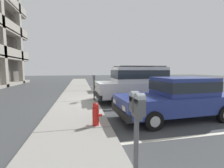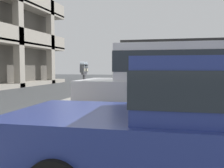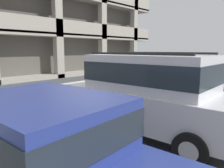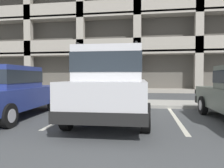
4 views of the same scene
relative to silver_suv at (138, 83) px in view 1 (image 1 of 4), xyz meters
The scene contains 9 objects.
ground_plane 2.45m from the silver_suv, 84.89° to the left, with size 80.00×80.00×0.10m.
sidewalk 3.62m from the silver_suv, 86.80° to the left, with size 40.00×2.20×0.12m.
parking_stall_lines 2.25m from the silver_suv, 22.84° to the left, with size 13.11×4.80×0.01m.
silver_suv is the anchor object (origin of this frame).
red_sedan 3.21m from the silver_suv, behind, with size 1.98×4.55×1.54m.
dark_hatchback 3.68m from the silver_suv, ahead, with size 1.97×4.55×1.54m.
parking_meter_near 2.54m from the silver_suv, 83.44° to the left, with size 0.35×0.12×1.47m.
parking_meter_far 6.69m from the silver_suv, 157.99° to the left, with size 0.35×0.12×1.41m.
fire_hydrant 4.60m from the silver_suv, 141.88° to the left, with size 0.30×0.30×0.70m.
Camera 1 is at (-8.28, 1.09, 1.84)m, focal length 24.00 mm.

